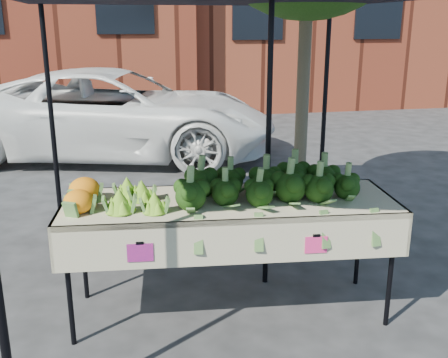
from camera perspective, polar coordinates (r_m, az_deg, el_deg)
ground at (r=4.27m, az=0.85°, el=-13.26°), size 90.00×90.00×0.00m
table at (r=3.95m, az=0.60°, el=-8.49°), size 2.47×1.03×0.90m
canopy at (r=4.12m, az=-0.11°, el=6.06°), size 3.16×3.16×2.74m
broccoli_heap at (r=3.82m, az=4.57°, el=0.11°), size 1.39×0.59×0.28m
romanesco_cluster at (r=3.70m, az=-9.60°, el=-1.18°), size 0.45×0.59×0.22m
cauliflower_pair at (r=3.74m, az=-15.29°, el=-1.54°), size 0.25×0.45×0.20m
street_tree at (r=5.35m, az=8.79°, el=13.85°), size 1.91×1.91×3.77m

